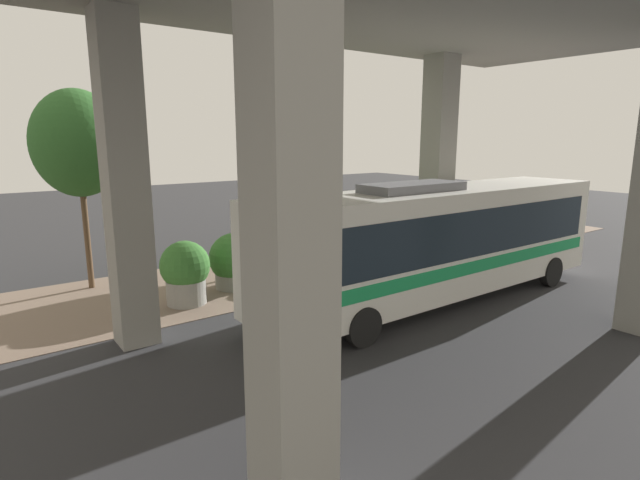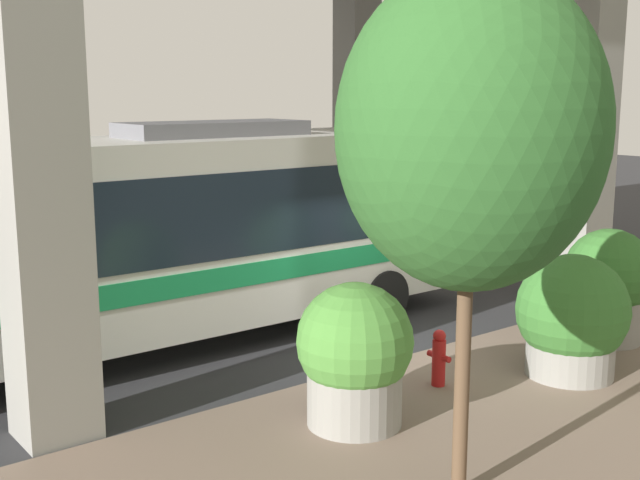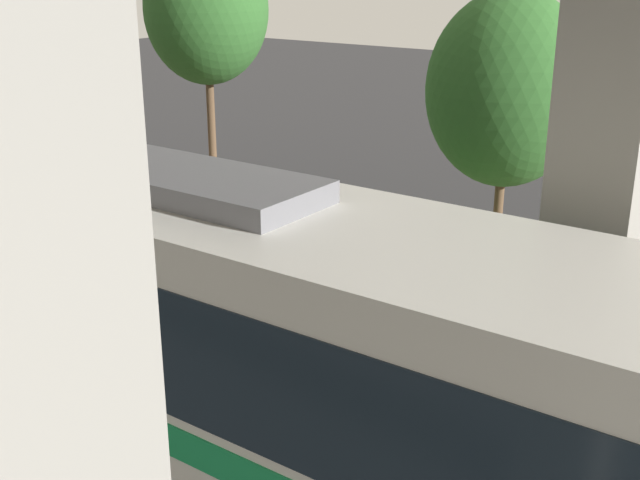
{
  "view_description": "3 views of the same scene",
  "coord_description": "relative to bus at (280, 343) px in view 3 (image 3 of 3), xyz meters",
  "views": [
    {
      "loc": [
        12.48,
        -8.61,
        4.96
      ],
      "look_at": [
        -0.44,
        0.89,
        1.64
      ],
      "focal_mm": 28.0,
      "sensor_mm": 36.0,
      "label": 1
    },
    {
      "loc": [
        -8.87,
        8.55,
        4.21
      ],
      "look_at": [
        1.57,
        0.43,
        1.74
      ],
      "focal_mm": 45.0,
      "sensor_mm": 36.0,
      "label": 2
    },
    {
      "loc": [
        8.74,
        7.75,
        5.87
      ],
      "look_at": [
        -1.29,
        0.51,
        1.49
      ],
      "focal_mm": 45.0,
      "sensor_mm": 36.0,
      "label": 3
    }
  ],
  "objects": [
    {
      "name": "bus",
      "position": [
        0.0,
        0.0,
        0.0
      ],
      "size": [
        2.65,
        12.47,
        3.71
      ],
      "color": "silver",
      "rests_on": "ground"
    },
    {
      "name": "planter_front",
      "position": [
        -4.31,
        -6.28,
        -1.01
      ],
      "size": [
        1.48,
        1.48,
        1.94
      ],
      "color": "gray",
      "rests_on": "ground"
    },
    {
      "name": "planter_middle",
      "position": [
        -4.96,
        -4.35,
        -1.11
      ],
      "size": [
        1.66,
        1.66,
        1.86
      ],
      "color": "gray",
      "rests_on": "ground"
    },
    {
      "name": "street_tree_far",
      "position": [
        -6.41,
        -0.35,
        1.82
      ],
      "size": [
        2.65,
        2.65,
        5.43
      ],
      "color": "brown",
      "rests_on": "ground"
    },
    {
      "name": "street_tree_near",
      "position": [
        -7.76,
        -8.23,
        2.74
      ],
      "size": [
        2.81,
        2.81,
        6.44
      ],
      "color": "brown",
      "rests_on": "ground"
    },
    {
      "name": "fire_hydrant",
      "position": [
        -4.06,
        -2.49,
        -1.58
      ],
      "size": [
        0.41,
        0.2,
        0.85
      ],
      "color": "#B21919",
      "rests_on": "ground"
    },
    {
      "name": "sidewalk_strip",
      "position": [
        -5.81,
        -2.95,
        -2.0
      ],
      "size": [
        6.0,
        40.0,
        0.02
      ],
      "color": "#7A6656",
      "rests_on": "ground"
    },
    {
      "name": "ground_plane",
      "position": [
        -2.81,
        -2.95,
        -2.01
      ],
      "size": [
        80.0,
        80.0,
        0.0
      ],
      "primitive_type": "plane",
      "color": "#2D2D30",
      "rests_on": "ground"
    },
    {
      "name": "planter_back",
      "position": [
        -4.35,
        -0.66,
        -1.07
      ],
      "size": [
        1.48,
        1.48,
        1.86
      ],
      "color": "gray",
      "rests_on": "ground"
    }
  ]
}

